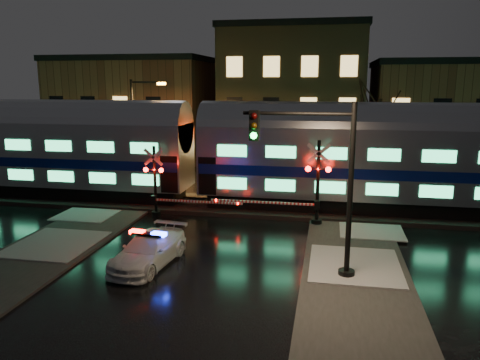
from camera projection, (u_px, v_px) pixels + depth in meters
The scene contains 13 objects.
ground at pixel (213, 234), 22.52m from camera, with size 120.00×120.00×0.00m, color black.
ballast at pixel (234, 206), 27.30m from camera, with size 90.00×4.20×0.24m, color black.
sidewalk_left at pixel (11, 272), 17.94m from camera, with size 4.00×20.00×0.12m, color #2D2D2D.
sidewalk_right at pixel (359, 301), 15.55m from camera, with size 4.00×20.00×0.12m, color #2D2D2D.
building_left at pixel (138, 111), 45.14m from camera, with size 14.00×10.00×9.00m, color brown.
building_mid at pixel (294, 98), 42.60m from camera, with size 12.00×11.00×11.50m, color brown.
building_right at pixel (445, 117), 40.03m from camera, with size 12.00×10.00×8.50m, color brown.
train at pixel (195, 149), 27.05m from camera, with size 51.00×3.12×5.92m.
police_car at pixel (149, 250), 18.63m from camera, with size 2.27×4.54×1.42m.
crossing_signal_right at pixel (310, 191), 23.54m from camera, with size 6.20×0.67×4.39m.
crossing_signal_left at pixel (161, 189), 25.04m from camera, with size 5.47×0.64×3.88m.
traffic_light at pixel (322, 187), 16.92m from camera, with size 4.23×0.73×6.53m.
streetlight at pixel (137, 126), 31.69m from camera, with size 2.47×0.26×7.38m.
Camera 1 is at (5.32, -20.88, 7.19)m, focal length 35.00 mm.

